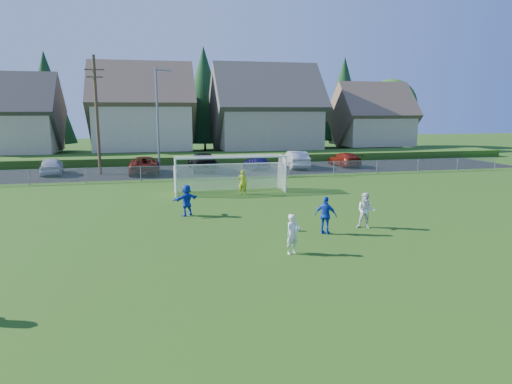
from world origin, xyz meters
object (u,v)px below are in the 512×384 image
player_blue_b (187,200)px  car_d (203,162)px  soccer_ball (298,229)px  car_a (52,166)px  player_white_b (366,211)px  player_blue_a (326,215)px  car_f (296,159)px  car_c (144,165)px  player_white_a (292,234)px  soccer_goal (230,168)px  car_g (344,159)px  goalkeeper (243,182)px  car_e (257,162)px

player_blue_b → car_d: (2.81, 17.85, -0.02)m
soccer_ball → car_a: (-14.92, 22.51, 0.63)m
soccer_ball → player_white_b: (3.24, -0.20, 0.73)m
player_blue_a → car_f: bearing=-66.5°
car_c → player_white_a: bearing=103.5°
player_white_b → car_d: (-5.19, 22.32, -0.03)m
player_white_a → car_f: size_ratio=0.32×
car_d → car_f: car_f is taller
soccer_ball → player_white_a: 3.45m
car_d → soccer_goal: bearing=91.9°
soccer_ball → player_blue_b: size_ratio=0.13×
player_white_b → car_c: 23.92m
player_blue_b → car_c: (-2.39, 17.08, -0.07)m
soccer_ball → player_blue_b: bearing=138.1°
player_white_a → soccer_ball: bearing=42.2°
car_a → car_c: 7.86m
soccer_ball → car_d: car_d is taller
soccer_ball → soccer_goal: size_ratio=0.03×
car_a → soccer_goal: soccer_goal is taller
car_a → car_d: 12.98m
car_f → car_g: bearing=-173.4°
soccer_ball → car_c: car_c is taller
player_blue_a → goalkeeper: bearing=-42.3°
player_white_a → car_g: 28.77m
player_white_b → car_d: bearing=130.8°
car_c → car_g: size_ratio=1.16×
goalkeeper → car_c: size_ratio=0.30×
player_white_a → car_g: (13.33, 25.50, -0.10)m
player_white_b → car_e: size_ratio=0.42×
goalkeeper → car_a: size_ratio=0.37×
soccer_goal → player_white_b: bearing=-67.2°
soccer_ball → goalkeeper: bearing=94.2°
player_blue_b → soccer_goal: size_ratio=0.22×
car_d → car_g: bearing=180.0°
player_blue_b → car_c: player_blue_b is taller
car_a → player_blue_b: bearing=112.2°
player_white_b → car_d: 22.91m
goalkeeper → car_g: (12.76, 12.77, -0.13)m
car_d → car_g: 14.00m
goalkeeper → car_c: goalkeeper is taller
car_e → soccer_goal: bearing=62.2°
player_blue_b → car_a: (-10.17, 18.24, -0.09)m
player_white_a → player_blue_b: size_ratio=0.94×
car_e → car_c: bearing=-3.7°
player_blue_b → car_f: player_blue_b is taller
player_white_a → player_white_b: (4.51, 2.94, 0.06)m
soccer_ball → car_g: bearing=61.7°
player_blue_a → player_blue_b: size_ratio=1.03×
car_c → car_d: car_d is taller
player_blue_a → player_blue_b: bearing=-2.7°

